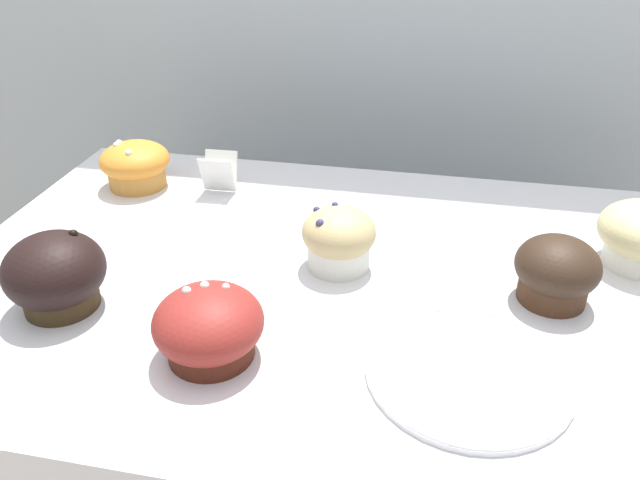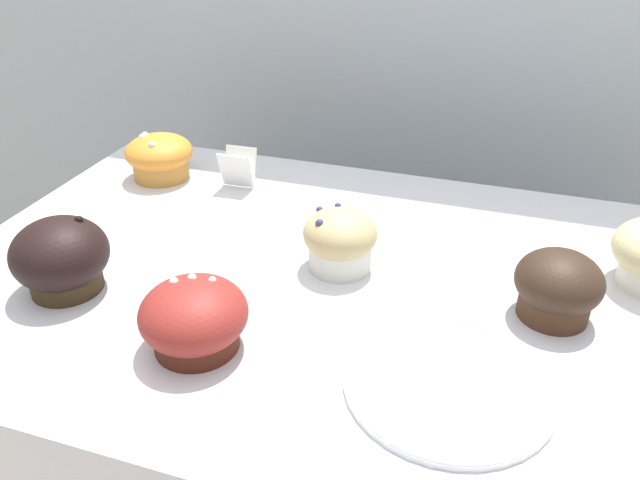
{
  "view_description": "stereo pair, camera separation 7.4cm",
  "coord_description": "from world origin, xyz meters",
  "px_view_note": "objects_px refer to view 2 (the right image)",
  "views": [
    {
      "loc": [
        0.09,
        -0.62,
        1.36
      ],
      "look_at": [
        -0.04,
        0.0,
        0.99
      ],
      "focal_mm": 35.0,
      "sensor_mm": 36.0,
      "label": 1
    },
    {
      "loc": [
        0.16,
        -0.61,
        1.36
      ],
      "look_at": [
        -0.04,
        0.0,
        0.99
      ],
      "focal_mm": 35.0,
      "sensor_mm": 36.0,
      "label": 2
    }
  ],
  "objects_px": {
    "muffin_front_left": "(160,156)",
    "serving_plate": "(449,382)",
    "muffin_back_right": "(61,258)",
    "muffin_back_left": "(340,239)",
    "muffin_front_right": "(194,318)",
    "muffin_front_center": "(558,284)"
  },
  "relations": [
    {
      "from": "muffin_front_left",
      "to": "serving_plate",
      "type": "bearing_deg",
      "value": -33.49
    },
    {
      "from": "muffin_back_left",
      "to": "muffin_front_left",
      "type": "height_order",
      "value": "muffin_back_left"
    },
    {
      "from": "muffin_front_center",
      "to": "muffin_back_left",
      "type": "height_order",
      "value": "muffin_back_left"
    },
    {
      "from": "muffin_front_center",
      "to": "muffin_front_left",
      "type": "bearing_deg",
      "value": 162.91
    },
    {
      "from": "muffin_back_right",
      "to": "muffin_front_center",
      "type": "bearing_deg",
      "value": 13.07
    },
    {
      "from": "muffin_front_center",
      "to": "muffin_front_left",
      "type": "height_order",
      "value": "muffin_front_center"
    },
    {
      "from": "muffin_back_right",
      "to": "serving_plate",
      "type": "distance_m",
      "value": 0.45
    },
    {
      "from": "muffin_back_left",
      "to": "serving_plate",
      "type": "xyz_separation_m",
      "value": [
        0.16,
        -0.17,
        -0.03
      ]
    },
    {
      "from": "muffin_front_right",
      "to": "muffin_back_right",
      "type": "bearing_deg",
      "value": 166.79
    },
    {
      "from": "muffin_back_right",
      "to": "muffin_front_right",
      "type": "bearing_deg",
      "value": -13.21
    },
    {
      "from": "muffin_front_center",
      "to": "muffin_front_left",
      "type": "relative_size",
      "value": 0.89
    },
    {
      "from": "muffin_front_left",
      "to": "muffin_front_right",
      "type": "distance_m",
      "value": 0.44
    },
    {
      "from": "muffin_back_right",
      "to": "muffin_front_left",
      "type": "xyz_separation_m",
      "value": [
        -0.06,
        0.31,
        -0.01
      ]
    },
    {
      "from": "muffin_back_left",
      "to": "muffin_front_center",
      "type": "bearing_deg",
      "value": -4.08
    },
    {
      "from": "muffin_front_left",
      "to": "muffin_back_left",
      "type": "bearing_deg",
      "value": -25.57
    },
    {
      "from": "muffin_back_left",
      "to": "muffin_back_right",
      "type": "height_order",
      "value": "muffin_back_right"
    },
    {
      "from": "muffin_front_center",
      "to": "muffin_back_left",
      "type": "xyz_separation_m",
      "value": [
        -0.25,
        0.02,
        0.0
      ]
    },
    {
      "from": "muffin_front_left",
      "to": "serving_plate",
      "type": "height_order",
      "value": "muffin_front_left"
    },
    {
      "from": "muffin_front_center",
      "to": "muffin_front_left",
      "type": "distance_m",
      "value": 0.63
    },
    {
      "from": "muffin_back_left",
      "to": "muffin_front_right",
      "type": "height_order",
      "value": "muffin_back_left"
    },
    {
      "from": "muffin_back_right",
      "to": "muffin_front_left",
      "type": "distance_m",
      "value": 0.32
    },
    {
      "from": "muffin_back_left",
      "to": "muffin_front_right",
      "type": "relative_size",
      "value": 0.82
    }
  ]
}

